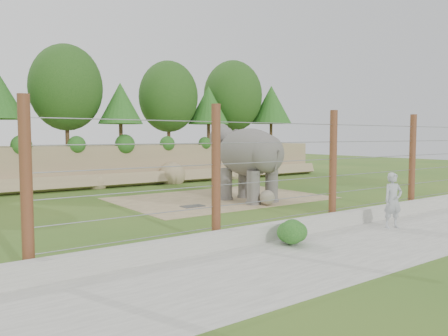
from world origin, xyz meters
TOP-DOWN VIEW (x-y plane):
  - ground at (0.00, 0.00)m, footprint 90.00×90.00m
  - back_embankment at (0.59, 12.68)m, footprint 30.00×5.52m
  - dirt_patch at (0.50, 3.00)m, footprint 10.00×7.00m
  - drain_grate at (-2.02, 1.55)m, footprint 1.00×0.60m
  - elephant at (1.05, 1.46)m, footprint 2.18×4.59m
  - stone_ball at (0.86, -0.09)m, footprint 0.68×0.68m
  - retaining_wall at (0.00, -5.00)m, footprint 26.00×0.35m
  - walkway at (0.00, -7.00)m, footprint 26.00×4.00m
  - barrier_fence at (0.00, -4.50)m, footprint 20.26×0.26m
  - walkway_shrub at (-3.38, -5.80)m, footprint 0.77×0.77m
  - zookeeper at (1.09, -6.16)m, footprint 0.79×0.65m

SIDE VIEW (x-z plane):
  - ground at x=0.00m, z-range 0.00..0.00m
  - walkway at x=0.00m, z-range 0.00..0.01m
  - dirt_patch at x=0.50m, z-range 0.00..0.02m
  - drain_grate at x=-2.02m, z-range 0.02..0.05m
  - retaining_wall at x=0.00m, z-range 0.00..0.50m
  - stone_ball at x=0.86m, z-range 0.02..0.70m
  - walkway_shrub at x=-3.38m, z-range 0.01..0.78m
  - zookeeper at x=1.09m, z-range 0.01..1.88m
  - elephant at x=1.05m, z-range 0.00..3.63m
  - barrier_fence at x=0.00m, z-range 0.00..4.00m
  - back_embankment at x=0.59m, z-range -0.42..8.35m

